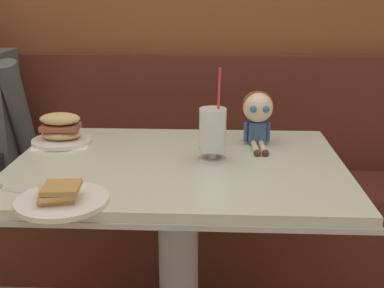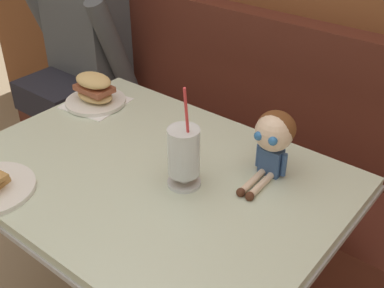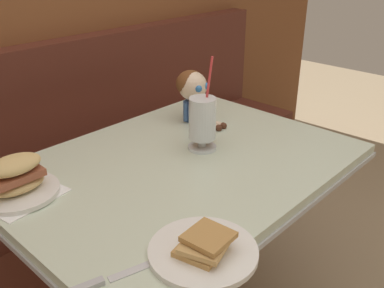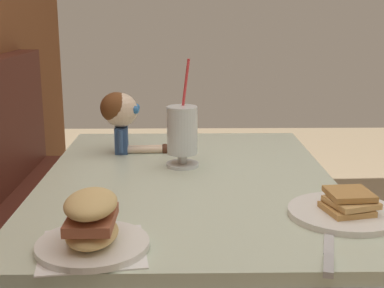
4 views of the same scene
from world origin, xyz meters
The scene contains 6 objects.
booth_bench centered at (0.00, 0.81, 0.33)m, with size 2.60×0.48×1.00m.
diner_table centered at (0.00, 0.18, 0.54)m, with size 1.11×0.81×0.74m.
milkshake_glass centered at (0.12, 0.19, 0.84)m, with size 0.10×0.10×0.32m.
sandwich_plate centered at (-0.45, 0.37, 0.79)m, with size 0.23×0.23×0.12m.
seated_doll centered at (0.28, 0.39, 0.87)m, with size 0.12×0.22×0.20m.
diner_patron centered at (-0.99, 0.76, 0.74)m, with size 0.55×0.48×0.81m.
Camera 2 is at (0.83, -0.66, 1.58)m, focal length 45.69 mm.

